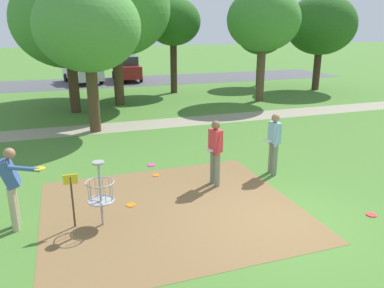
{
  "coord_description": "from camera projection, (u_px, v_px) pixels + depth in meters",
  "views": [
    {
      "loc": [
        -4.1,
        -6.2,
        3.93
      ],
      "look_at": [
        -1.01,
        2.72,
        1.0
      ],
      "focal_mm": 35.33,
      "sensor_mm": 36.0,
      "label": 1
    }
  ],
  "objects": [
    {
      "name": "ground_plane",
      "position": [
        279.0,
        220.0,
        8.04
      ],
      "size": [
        160.0,
        160.0,
        0.0
      ],
      "primitive_type": "plane",
      "color": "#47752D"
    },
    {
      "name": "dirt_tee_pad",
      "position": [
        171.0,
        209.0,
        8.51
      ],
      "size": [
        5.6,
        5.0,
        0.01
      ],
      "primitive_type": "cube",
      "color": "brown",
      "rests_on": "ground"
    },
    {
      "name": "disc_golf_basket",
      "position": [
        97.0,
        191.0,
        7.62
      ],
      "size": [
        0.98,
        0.58,
        1.39
      ],
      "color": "#9E9EA3",
      "rests_on": "ground"
    },
    {
      "name": "player_foreground_watching",
      "position": [
        215.0,
        149.0,
        9.57
      ],
      "size": [
        0.43,
        0.49,
        1.71
      ],
      "color": "slate",
      "rests_on": "ground"
    },
    {
      "name": "player_throwing",
      "position": [
        274.0,
        140.0,
        10.31
      ],
      "size": [
        0.41,
        0.48,
        1.71
      ],
      "color": "slate",
      "rests_on": "ground"
    },
    {
      "name": "player_waiting_left",
      "position": [
        11.0,
        183.0,
        7.44
      ],
      "size": [
        1.1,
        0.5,
        1.71
      ],
      "color": "tan",
      "rests_on": "ground"
    },
    {
      "name": "frisbee_near_basket",
      "position": [
        151.0,
        165.0,
        11.21
      ],
      "size": [
        0.23,
        0.23,
        0.02
      ],
      "primitive_type": "cylinder",
      "color": "#E53D99",
      "rests_on": "ground"
    },
    {
      "name": "frisbee_by_tee",
      "position": [
        156.0,
        175.0,
        10.44
      ],
      "size": [
        0.2,
        0.2,
        0.02
      ],
      "primitive_type": "cylinder",
      "color": "orange",
      "rests_on": "ground"
    },
    {
      "name": "frisbee_mid_grass",
      "position": [
        131.0,
        205.0,
        8.69
      ],
      "size": [
        0.22,
        0.22,
        0.02
      ],
      "primitive_type": "cylinder",
      "color": "orange",
      "rests_on": "ground"
    },
    {
      "name": "frisbee_far_left",
      "position": [
        371.0,
        215.0,
        8.24
      ],
      "size": [
        0.22,
        0.22,
        0.02
      ],
      "primitive_type": "cylinder",
      "color": "red",
      "rests_on": "ground"
    },
    {
      "name": "tree_near_left",
      "position": [
        114.0,
        8.0,
        18.62
      ],
      "size": [
        5.53,
        5.53,
        7.19
      ],
      "color": "#4C3823",
      "rests_on": "ground"
    },
    {
      "name": "tree_near_right",
      "position": [
        173.0,
        22.0,
        22.44
      ],
      "size": [
        3.28,
        3.28,
        5.64
      ],
      "color": "#422D1E",
      "rests_on": "ground"
    },
    {
      "name": "tree_mid_left",
      "position": [
        264.0,
        20.0,
        19.86
      ],
      "size": [
        3.87,
        3.87,
        5.95
      ],
      "color": "brown",
      "rests_on": "ground"
    },
    {
      "name": "tree_mid_center",
      "position": [
        261.0,
        34.0,
        25.34
      ],
      "size": [
        3.25,
        3.25,
        4.9
      ],
      "color": "#422D1E",
      "rests_on": "ground"
    },
    {
      "name": "tree_mid_right",
      "position": [
        321.0,
        25.0,
        23.67
      ],
      "size": [
        4.33,
        4.33,
        5.91
      ],
      "color": "#422D1E",
      "rests_on": "ground"
    },
    {
      "name": "tree_far_left",
      "position": [
        68.0,
        21.0,
        16.98
      ],
      "size": [
        4.96,
        4.96,
        6.31
      ],
      "color": "#422D1E",
      "rests_on": "ground"
    },
    {
      "name": "tree_far_center",
      "position": [
        87.0,
        18.0,
        20.43
      ],
      "size": [
        5.46,
        5.46,
        6.74
      ],
      "color": "#4C3823",
      "rests_on": "ground"
    },
    {
      "name": "tree_far_right",
      "position": [
        88.0,
        27.0,
        13.76
      ],
      "size": [
        3.88,
        3.88,
        5.6
      ],
      "color": "#4C3823",
      "rests_on": "ground"
    },
    {
      "name": "parking_lot_strip",
      "position": [
        118.0,
        82.0,
        28.47
      ],
      "size": [
        36.0,
        6.0,
        0.01
      ],
      "primitive_type": "cube",
      "color": "#4C4C51",
      "rests_on": "ground"
    },
    {
      "name": "parked_car_leftmost",
      "position": [
        82.0,
        70.0,
        27.58
      ],
      "size": [
        2.75,
        4.51,
        1.84
      ],
      "color": "silver",
      "rests_on": "ground"
    },
    {
      "name": "parked_car_center_left",
      "position": [
        126.0,
        68.0,
        28.85
      ],
      "size": [
        2.15,
        4.29,
        1.84
      ],
      "color": "maroon",
      "rests_on": "ground"
    },
    {
      "name": "gravel_path",
      "position": [
        166.0,
        123.0,
        16.16
      ],
      "size": [
        40.0,
        1.64,
        0.0
      ],
      "primitive_type": "cube",
      "color": "gray",
      "rests_on": "ground"
    }
  ]
}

